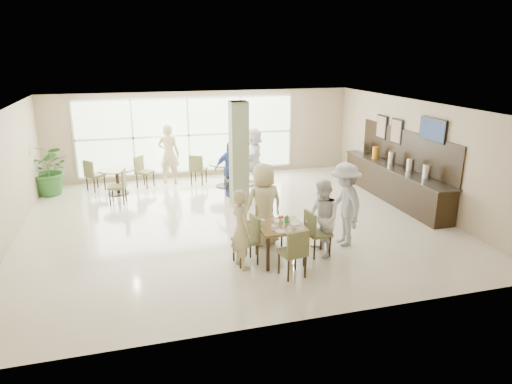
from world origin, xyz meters
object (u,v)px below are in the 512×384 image
object	(u,v)px
adult_b	(254,157)
adult_a	(230,169)
main_table	(281,230)
teen_standing	(345,204)
round_table_right	(225,169)
buffet_counter	(394,181)
teen_left	(241,229)
teen_far	(264,204)
round_table_left	(117,175)
teen_right	(322,219)
potted_plant	(50,169)
adult_standing	(169,154)

from	to	relation	value
adult_b	adult_a	bearing A→B (deg)	-27.38
main_table	teen_standing	distance (m)	1.65
round_table_right	adult_a	bearing A→B (deg)	-93.14
buffet_counter	teen_left	bearing A→B (deg)	-150.12
teen_far	teen_left	bearing A→B (deg)	41.58
round_table_left	teen_standing	size ratio (longest dim) A/B	0.56
buffet_counter	teen_right	bearing A→B (deg)	-140.13
round_table_right	adult_b	world-z (taller)	adult_b
round_table_left	adult_b	distance (m)	4.12
teen_far	teen_standing	xyz separation A→B (m)	(1.66, -0.47, 0.00)
round_table_left	buffet_counter	distance (m)	7.95
round_table_left	adult_a	world-z (taller)	adult_a
round_table_right	potted_plant	size ratio (longest dim) A/B	0.69
potted_plant	main_table	bearing A→B (deg)	-49.93
buffet_counter	potted_plant	xyz separation A→B (m)	(-9.35, 3.10, 0.20)
potted_plant	teen_right	xyz separation A→B (m)	(5.91, -5.97, 0.04)
buffet_counter	teen_standing	distance (m)	3.70
potted_plant	teen_left	world-z (taller)	teen_left
main_table	adult_b	xyz separation A→B (m)	(0.93, 5.42, 0.24)
adult_b	teen_standing	bearing A→B (deg)	25.96
teen_standing	adult_standing	distance (m)	6.62
main_table	teen_left	bearing A→B (deg)	-174.89
potted_plant	teen_far	bearing A→B (deg)	-45.86
round_table_right	adult_b	bearing A→B (deg)	-0.97
round_table_left	adult_b	size ratio (longest dim) A/B	0.57
round_table_right	teen_left	size ratio (longest dim) A/B	0.66
adult_a	adult_standing	size ratio (longest dim) A/B	0.84
potted_plant	adult_standing	distance (m)	3.45
teen_right	teen_standing	world-z (taller)	teen_standing
teen_standing	adult_b	world-z (taller)	teen_standing
teen_left	teen_right	size ratio (longest dim) A/B	0.99
teen_standing	potted_plant	bearing A→B (deg)	-128.93
teen_left	adult_a	size ratio (longest dim) A/B	0.99
main_table	teen_right	world-z (taller)	teen_right
buffet_counter	teen_far	size ratio (longest dim) A/B	2.61
potted_plant	teen_far	distance (m)	7.10
teen_standing	adult_b	size ratio (longest dim) A/B	1.02
teen_left	adult_b	size ratio (longest dim) A/B	0.89
buffet_counter	adult_a	xyz separation A→B (m)	(-4.34, 1.63, 0.24)
round_table_left	buffet_counter	world-z (taller)	buffet_counter
round_table_left	adult_b	xyz separation A→B (m)	(4.10, -0.10, 0.34)
main_table	adult_b	world-z (taller)	adult_b
buffet_counter	potted_plant	size ratio (longest dim) A/B	3.12
round_table_right	teen_right	bearing A→B (deg)	-81.09
teen_right	main_table	bearing A→B (deg)	-91.27
teen_standing	adult_b	xyz separation A→B (m)	(-0.64, 5.01, -0.01)
adult_b	potted_plant	bearing A→B (deg)	-76.71
potted_plant	teen_left	xyz separation A→B (m)	(4.21, -6.05, 0.04)
main_table	teen_left	distance (m)	0.83
round_table_right	teen_far	world-z (taller)	teen_far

